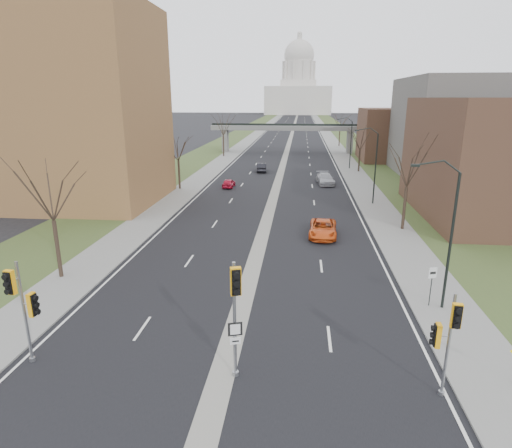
% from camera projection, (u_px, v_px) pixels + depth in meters
% --- Properties ---
extents(ground, '(700.00, 700.00, 0.00)m').
position_uv_depth(ground, '(228.00, 355.00, 20.69)').
color(ground, black).
rests_on(ground, ground).
extents(road_surface, '(20.00, 600.00, 0.01)m').
position_uv_depth(road_surface, '(293.00, 130.00, 163.75)').
color(road_surface, black).
rests_on(road_surface, ground).
extents(median_strip, '(1.20, 600.00, 0.02)m').
position_uv_depth(median_strip, '(293.00, 130.00, 163.75)').
color(median_strip, gray).
rests_on(median_strip, ground).
extents(sidewalk_right, '(4.00, 600.00, 0.12)m').
position_uv_depth(sidewalk_right, '(324.00, 130.00, 162.55)').
color(sidewalk_right, gray).
rests_on(sidewalk_right, ground).
extents(sidewalk_left, '(4.00, 600.00, 0.12)m').
position_uv_depth(sidewalk_left, '(262.00, 130.00, 164.93)').
color(sidewalk_left, gray).
rests_on(sidewalk_left, ground).
extents(grass_verge_right, '(8.00, 600.00, 0.10)m').
position_uv_depth(grass_verge_right, '(340.00, 131.00, 161.95)').
color(grass_verge_right, '#344821').
rests_on(grass_verge_right, ground).
extents(grass_verge_left, '(8.00, 600.00, 0.10)m').
position_uv_depth(grass_verge_left, '(246.00, 130.00, 165.53)').
color(grass_verge_left, '#344821').
rests_on(grass_verge_left, ground).
extents(apartment_building, '(25.00, 16.00, 22.00)m').
position_uv_depth(apartment_building, '(45.00, 107.00, 48.77)').
color(apartment_building, brown).
rests_on(apartment_building, ground).
extents(commercial_block_near, '(16.00, 20.00, 12.00)m').
position_uv_depth(commercial_block_near, '(506.00, 159.00, 43.31)').
color(commercial_block_near, brown).
rests_on(commercial_block_near, ground).
extents(commercial_block_mid, '(18.00, 22.00, 15.00)m').
position_uv_depth(commercial_block_mid, '(464.00, 128.00, 65.38)').
color(commercial_block_mid, '#5D5B55').
rests_on(commercial_block_mid, ground).
extents(commercial_block_far, '(14.00, 14.00, 10.00)m').
position_uv_depth(commercial_block_far, '(397.00, 135.00, 83.85)').
color(commercial_block_far, brown).
rests_on(commercial_block_far, ground).
extents(pedestrian_bridge, '(34.00, 3.00, 6.45)m').
position_uv_depth(pedestrian_bridge, '(287.00, 131.00, 95.62)').
color(pedestrian_bridge, slate).
rests_on(pedestrian_bridge, ground).
extents(capitol, '(48.00, 42.00, 55.75)m').
position_uv_depth(capitol, '(298.00, 89.00, 320.61)').
color(capitol, silver).
rests_on(capitol, ground).
extents(streetlight_near, '(2.61, 0.20, 8.70)m').
position_uv_depth(streetlight_near, '(442.00, 194.00, 23.35)').
color(streetlight_near, black).
rests_on(streetlight_near, sidewalk_right).
extents(streetlight_mid, '(2.61, 0.20, 8.70)m').
position_uv_depth(streetlight_mid, '(370.00, 144.00, 48.15)').
color(streetlight_mid, black).
rests_on(streetlight_mid, sidewalk_right).
extents(streetlight_far, '(2.61, 0.20, 8.70)m').
position_uv_depth(streetlight_far, '(347.00, 128.00, 72.95)').
color(streetlight_far, black).
rests_on(streetlight_far, sidewalk_right).
extents(tree_left_a, '(7.20, 7.20, 9.40)m').
position_uv_depth(tree_left_a, '(49.00, 184.00, 27.73)').
color(tree_left_a, '#382B21').
rests_on(tree_left_a, sidewalk_left).
extents(tree_left_b, '(6.75, 6.75, 8.81)m').
position_uv_depth(tree_left_b, '(178.00, 143.00, 56.46)').
color(tree_left_b, '#382B21').
rests_on(tree_left_b, sidewalk_left).
extents(tree_left_c, '(7.65, 7.65, 9.99)m').
position_uv_depth(tree_left_c, '(223.00, 123.00, 88.66)').
color(tree_left_c, '#382B21').
rests_on(tree_left_c, sidewalk_left).
extents(tree_right_a, '(7.20, 7.20, 9.40)m').
position_uv_depth(tree_right_a, '(409.00, 160.00, 38.50)').
color(tree_right_a, '#382B21').
rests_on(tree_right_a, sidewalk_right).
extents(tree_right_b, '(6.30, 6.30, 8.22)m').
position_uv_depth(tree_right_b, '(361.00, 137.00, 70.21)').
color(tree_right_b, '#382B21').
rests_on(tree_right_b, sidewalk_right).
extents(tree_right_c, '(7.65, 7.65, 9.99)m').
position_uv_depth(tree_right_c, '(340.00, 118.00, 108.01)').
color(tree_right_c, '#382B21').
rests_on(tree_right_c, sidewalk_right).
extents(signal_pole_left, '(0.98, 0.87, 5.05)m').
position_uv_depth(signal_pole_left, '(22.00, 300.00, 19.11)').
color(signal_pole_left, gray).
rests_on(signal_pole_left, ground).
extents(signal_pole_median, '(0.73, 0.91, 5.46)m').
position_uv_depth(signal_pole_median, '(235.00, 302.00, 17.84)').
color(signal_pole_median, gray).
rests_on(signal_pole_median, ground).
extents(signal_pole_right, '(0.81, 0.86, 4.65)m').
position_uv_depth(signal_pole_right, '(447.00, 332.00, 16.96)').
color(signal_pole_right, gray).
rests_on(signal_pole_right, ground).
extents(speed_limit_sign, '(0.51, 0.19, 2.44)m').
position_uv_depth(speed_limit_sign, '(432.00, 279.00, 24.96)').
color(speed_limit_sign, black).
rests_on(speed_limit_sign, sidewalk_right).
extents(car_left_near, '(1.52, 3.61, 1.22)m').
position_uv_depth(car_left_near, '(229.00, 183.00, 59.35)').
color(car_left_near, '#B8152F').
rests_on(car_left_near, ground).
extents(car_left_far, '(1.87, 4.52, 1.45)m').
position_uv_depth(car_left_far, '(262.00, 167.00, 72.03)').
color(car_left_far, black).
rests_on(car_left_far, ground).
extents(car_right_near, '(2.69, 5.29, 1.43)m').
position_uv_depth(car_right_near, '(323.00, 229.00, 38.33)').
color(car_right_near, '#D55016').
rests_on(car_right_near, ground).
extents(car_right_mid, '(2.76, 5.59, 1.56)m').
position_uv_depth(car_right_mid, '(325.00, 179.00, 61.55)').
color(car_right_mid, '#989A9F').
rests_on(car_right_mid, ground).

